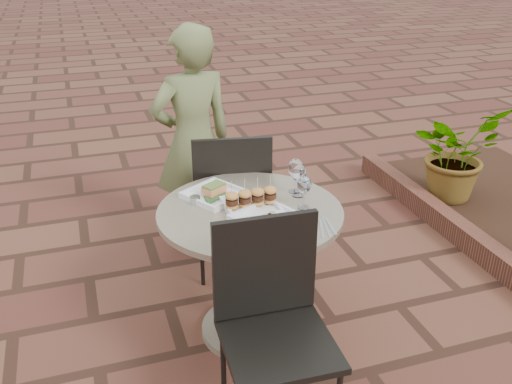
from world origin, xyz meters
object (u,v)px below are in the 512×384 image
object	(u,v)px
chair_far	(231,194)
plate_salmon	(214,193)
chair_near	(272,311)
diner	(193,142)
plate_tuna	(267,219)
plate_sliders	(251,202)
cafe_table	(250,253)

from	to	relation	value
chair_far	plate_salmon	size ratio (longest dim) A/B	2.66
chair_near	diner	bearing A→B (deg)	91.81
plate_salmon	plate_tuna	size ratio (longest dim) A/B	0.98
chair_far	chair_near	distance (m)	1.12
chair_near	plate_tuna	distance (m)	0.47
diner	plate_tuna	xyz separation A→B (m)	(0.10, -1.13, 0.01)
plate_salmon	plate_sliders	xyz separation A→B (m)	(0.14, -0.18, 0.02)
cafe_table	diner	size ratio (longest dim) A/B	0.61
chair_far	plate_tuna	size ratio (longest dim) A/B	2.62
cafe_table	plate_tuna	world-z (taller)	plate_tuna
cafe_table	plate_sliders	world-z (taller)	plate_sliders
diner	chair_near	bearing A→B (deg)	79.38
cafe_table	chair_near	size ratio (longest dim) A/B	0.97
diner	plate_tuna	bearing A→B (deg)	85.17
cafe_table	chair_near	distance (m)	0.56
chair_far	diner	world-z (taller)	diner
chair_near	plate_salmon	distance (m)	0.77
cafe_table	chair_far	xyz separation A→B (m)	(0.06, 0.56, 0.07)
plate_salmon	plate_tuna	distance (m)	0.37
plate_salmon	plate_sliders	world-z (taller)	plate_sliders
chair_far	plate_tuna	xyz separation A→B (m)	(-0.02, -0.70, 0.20)
diner	plate_sliders	xyz separation A→B (m)	(0.07, -0.98, 0.04)
chair_far	plate_sliders	size ratio (longest dim) A/B	3.55
cafe_table	chair_far	bearing A→B (deg)	83.75
plate_sliders	cafe_table	bearing A→B (deg)	-136.96
plate_salmon	plate_tuna	bearing A→B (deg)	-63.03
chair_far	plate_salmon	world-z (taller)	chair_far
cafe_table	plate_salmon	distance (m)	0.35
cafe_table	plate_salmon	xyz separation A→B (m)	(-0.13, 0.19, 0.27)
chair_near	plate_sliders	size ratio (longest dim) A/B	3.55
plate_tuna	cafe_table	bearing A→B (deg)	105.17
chair_far	chair_near	bearing A→B (deg)	92.48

